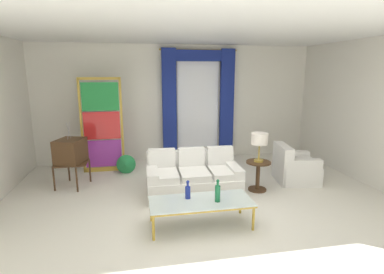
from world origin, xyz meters
TOP-DOWN VIEW (x-y plane):
  - ground_plane at (0.00, 0.00)m, footprint 16.00×16.00m
  - wall_rear at (0.00, 3.06)m, footprint 8.00×0.12m
  - wall_right at (3.66, 0.60)m, footprint 0.12×7.00m
  - ceiling_slab at (0.00, 0.80)m, footprint 8.00×7.60m
  - curtained_window at (0.53, 2.89)m, footprint 2.00×0.17m
  - couch_white_long at (-0.06, 0.61)m, footprint 1.78×0.96m
  - coffee_table at (-0.18, -0.68)m, footprint 1.55×0.64m
  - bottle_blue_decanter at (0.06, -0.75)m, footprint 0.08×0.08m
  - bottle_crystal_tall at (-0.36, -0.56)m, footprint 0.08×0.08m
  - vintage_tv at (-2.43, 1.40)m, footprint 0.66×0.72m
  - armchair_white at (2.19, 0.82)m, footprint 0.94×0.93m
  - stained_glass_divider at (-1.88, 2.27)m, footprint 0.95×0.05m
  - peacock_figurine at (-1.37, 1.95)m, footprint 0.44×0.60m
  - round_side_table at (1.23, 0.49)m, footprint 0.48×0.48m
  - table_lamp_brass at (1.23, 0.49)m, footprint 0.32×0.32m

SIDE VIEW (x-z plane):
  - ground_plane at x=0.00m, z-range 0.00..0.00m
  - peacock_figurine at x=-1.37m, z-range -0.03..0.47m
  - armchair_white at x=2.19m, z-range -0.11..0.69m
  - couch_white_long at x=-0.06m, z-range -0.13..0.73m
  - round_side_table at x=1.23m, z-range 0.06..0.65m
  - coffee_table at x=-0.18m, z-range 0.17..0.58m
  - bottle_crystal_tall at x=-0.36m, z-range 0.38..0.67m
  - bottle_blue_decanter at x=0.06m, z-range 0.38..0.73m
  - vintage_tv at x=-2.43m, z-range 0.06..1.40m
  - table_lamp_brass at x=1.23m, z-range 0.74..1.31m
  - stained_glass_divider at x=-1.88m, z-range -0.04..2.16m
  - wall_rear at x=0.00m, z-range 0.00..3.00m
  - wall_right at x=3.66m, z-range 0.00..3.00m
  - curtained_window at x=0.53m, z-range 0.39..3.09m
  - ceiling_slab at x=0.00m, z-range 3.00..3.04m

